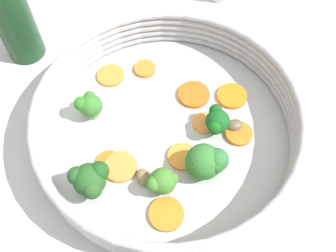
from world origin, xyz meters
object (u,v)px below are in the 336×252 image
at_px(broccoli_floret_2, 207,162).
at_px(carrot_slice_2, 121,167).
at_px(broccoli_floret_1, 90,179).
at_px(carrot_slice_7, 239,134).
at_px(carrot_slice_9, 232,96).
at_px(oil_bottle, 9,10).
at_px(carrot_slice_8, 145,69).
at_px(mushroom_piece_1, 143,177).
at_px(broccoli_floret_3, 89,105).
at_px(carrot_slice_5, 182,157).
at_px(broccoli_floret_0, 162,181).
at_px(broccoli_floret_4, 217,122).
at_px(mushroom_piece_0, 235,125).
at_px(carrot_slice_0, 166,214).
at_px(carrot_slice_4, 109,162).
at_px(skillet, 168,134).
at_px(carrot_slice_6, 205,125).
at_px(carrot_slice_3, 194,95).
at_px(carrot_slice_1, 111,76).

bearing_deg(broccoli_floret_2, carrot_slice_2, 163.76).
relative_size(broccoli_floret_1, broccoli_floret_2, 0.95).
distance_m(carrot_slice_7, carrot_slice_9, 0.06).
distance_m(carrot_slice_2, carrot_slice_9, 0.18).
bearing_deg(oil_bottle, carrot_slice_8, -27.88).
distance_m(carrot_slice_8, mushroom_piece_1, 0.17).
bearing_deg(broccoli_floret_3, carrot_slice_2, -74.98).
bearing_deg(carrot_slice_5, broccoli_floret_3, 137.88).
xyz_separation_m(broccoli_floret_0, broccoli_floret_3, (-0.07, 0.13, 0.00)).
relative_size(broccoli_floret_4, mushroom_piece_1, 1.82).
xyz_separation_m(broccoli_floret_0, mushroom_piece_0, (0.11, 0.06, -0.02)).
xyz_separation_m(carrot_slice_0, carrot_slice_8, (0.02, 0.22, -0.00)).
distance_m(mushroom_piece_1, oil_bottle, 0.29).
xyz_separation_m(carrot_slice_2, carrot_slice_9, (0.17, 0.07, 0.00)).
bearing_deg(carrot_slice_8, broccoli_floret_1, -121.64).
distance_m(carrot_slice_0, broccoli_floret_2, 0.08).
relative_size(carrot_slice_2, carrot_slice_4, 1.28).
distance_m(skillet, carrot_slice_5, 0.04).
height_order(carrot_slice_9, mushroom_piece_0, mushroom_piece_0).
relative_size(skillet, carrot_slice_6, 10.22).
bearing_deg(carrot_slice_4, carrot_slice_8, 60.32).
distance_m(carrot_slice_6, carrot_slice_9, 0.06).
distance_m(skillet, carrot_slice_8, 0.11).
bearing_deg(broccoli_floret_0, carrot_slice_5, 44.90).
bearing_deg(carrot_slice_5, carrot_slice_3, 65.19).
xyz_separation_m(carrot_slice_6, mushroom_piece_1, (-0.10, -0.05, 0.01)).
bearing_deg(mushroom_piece_1, carrot_slice_4, 139.81).
distance_m(carrot_slice_7, carrot_slice_8, 0.17).
bearing_deg(broccoli_floret_4, broccoli_floret_1, -166.46).
distance_m(carrot_slice_5, broccoli_floret_4, 0.06).
bearing_deg(carrot_slice_4, carrot_slice_6, 9.42).
bearing_deg(oil_bottle, carrot_slice_9, -31.06).
distance_m(carrot_slice_5, broccoli_floret_3, 0.14).
relative_size(carrot_slice_2, carrot_slice_5, 1.14).
distance_m(carrot_slice_0, broccoli_floret_0, 0.04).
bearing_deg(skillet, broccoli_floret_1, -153.01).
bearing_deg(carrot_slice_2, skillet, 27.13).
relative_size(carrot_slice_7, mushroom_piece_0, 1.58).
height_order(skillet, broccoli_floret_4, broccoli_floret_4).
bearing_deg(carrot_slice_8, carrot_slice_7, -54.66).
height_order(carrot_slice_7, mushroom_piece_0, mushroom_piece_0).
bearing_deg(broccoli_floret_2, carrot_slice_7, 33.44).
bearing_deg(skillet, carrot_slice_3, 43.95).
relative_size(broccoli_floret_0, broccoli_floret_1, 0.80).
bearing_deg(broccoli_floret_0, carrot_slice_0, -95.73).
xyz_separation_m(carrot_slice_4, mushroom_piece_1, (0.04, -0.03, 0.01)).
relative_size(carrot_slice_0, broccoli_floret_0, 1.06).
bearing_deg(mushroom_piece_0, carrot_slice_1, 139.15).
relative_size(carrot_slice_1, broccoli_floret_0, 0.98).
bearing_deg(carrot_slice_0, broccoli_floret_0, 84.27).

